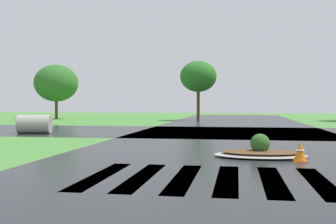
% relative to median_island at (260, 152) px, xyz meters
% --- Properties ---
extents(asphalt_roadway, '(10.34, 80.00, 0.01)m').
position_rel_median_island_xyz_m(asphalt_roadway, '(-0.85, 1.36, -0.14)').
color(asphalt_roadway, '#232628').
rests_on(asphalt_roadway, ground).
extents(asphalt_cross_road, '(90.00, 9.31, 0.01)m').
position_rel_median_island_xyz_m(asphalt_cross_road, '(-0.85, 10.07, -0.14)').
color(asphalt_cross_road, '#232628').
rests_on(asphalt_cross_road, ground).
extents(crosswalk_stripes, '(5.85, 3.45, 0.01)m').
position_rel_median_island_xyz_m(crosswalk_stripes, '(-0.85, -3.64, -0.14)').
color(crosswalk_stripes, white).
rests_on(crosswalk_stripes, ground).
extents(median_island, '(2.66, 1.60, 0.68)m').
position_rel_median_island_xyz_m(median_island, '(0.00, 0.00, 0.00)').
color(median_island, '#9E9B93').
rests_on(median_island, ground).
extents(drainage_pipe_stack, '(1.77, 1.27, 0.96)m').
position_rel_median_island_xyz_m(drainage_pipe_stack, '(-10.82, 7.30, 0.33)').
color(drainage_pipe_stack, '#9E9B93').
rests_on(drainage_pipe_stack, ground).
extents(traffic_cone, '(0.36, 0.36, 0.55)m').
position_rel_median_island_xyz_m(traffic_cone, '(1.01, -0.74, 0.11)').
color(traffic_cone, orange).
rests_on(traffic_cone, ground).
extents(background_treeline, '(46.77, 5.50, 5.89)m').
position_rel_median_island_xyz_m(background_treeline, '(6.56, 24.97, 3.65)').
color(background_treeline, '#4C3823').
rests_on(background_treeline, ground).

